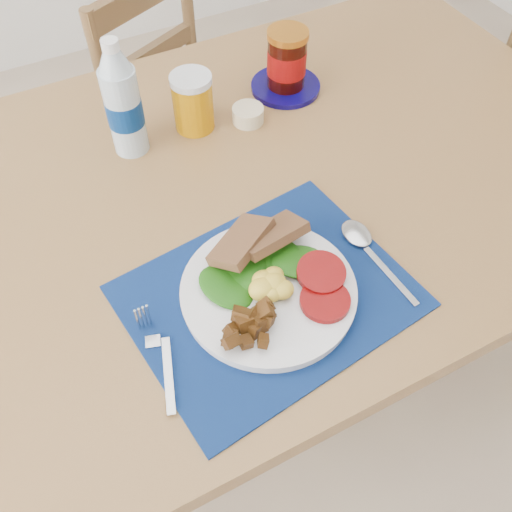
{
  "coord_description": "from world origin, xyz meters",
  "views": [
    {
      "loc": [
        -0.34,
        -0.45,
        1.46
      ],
      "look_at": [
        -0.1,
        0.01,
        0.8
      ],
      "focal_mm": 40.0,
      "sensor_mm": 36.0,
      "label": 1
    }
  ],
  "objects_px": {
    "chair_far": "(131,80)",
    "jam_on_saucer": "(287,64)",
    "water_bottle": "(123,105)",
    "juice_glass": "(193,104)",
    "breakfast_plate": "(267,291)"
  },
  "relations": [
    {
      "from": "chair_far",
      "to": "jam_on_saucer",
      "type": "xyz_separation_m",
      "value": [
        0.19,
        -0.51,
        0.29
      ]
    },
    {
      "from": "water_bottle",
      "to": "chair_far",
      "type": "bearing_deg",
      "value": 74.51
    },
    {
      "from": "chair_far",
      "to": "water_bottle",
      "type": "xyz_separation_m",
      "value": [
        -0.15,
        -0.54,
        0.33
      ]
    },
    {
      "from": "juice_glass",
      "to": "jam_on_saucer",
      "type": "bearing_deg",
      "value": 6.39
    },
    {
      "from": "chair_far",
      "to": "jam_on_saucer",
      "type": "height_order",
      "value": "chair_far"
    },
    {
      "from": "breakfast_plate",
      "to": "jam_on_saucer",
      "type": "distance_m",
      "value": 0.53
    },
    {
      "from": "jam_on_saucer",
      "to": "chair_far",
      "type": "bearing_deg",
      "value": 110.62
    },
    {
      "from": "water_bottle",
      "to": "jam_on_saucer",
      "type": "height_order",
      "value": "water_bottle"
    },
    {
      "from": "chair_far",
      "to": "juice_glass",
      "type": "height_order",
      "value": "chair_far"
    },
    {
      "from": "chair_far",
      "to": "juice_glass",
      "type": "distance_m",
      "value": 0.61
    },
    {
      "from": "breakfast_plate",
      "to": "juice_glass",
      "type": "xyz_separation_m",
      "value": [
        0.07,
        0.42,
        0.03
      ]
    },
    {
      "from": "water_bottle",
      "to": "breakfast_plate",
      "type": "bearing_deg",
      "value": -81.71
    },
    {
      "from": "jam_on_saucer",
      "to": "water_bottle",
      "type": "bearing_deg",
      "value": -175.45
    },
    {
      "from": "water_bottle",
      "to": "juice_glass",
      "type": "xyz_separation_m",
      "value": [
        0.13,
        0.0,
        -0.04
      ]
    },
    {
      "from": "chair_far",
      "to": "juice_glass",
      "type": "relative_size",
      "value": 9.5
    }
  ]
}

